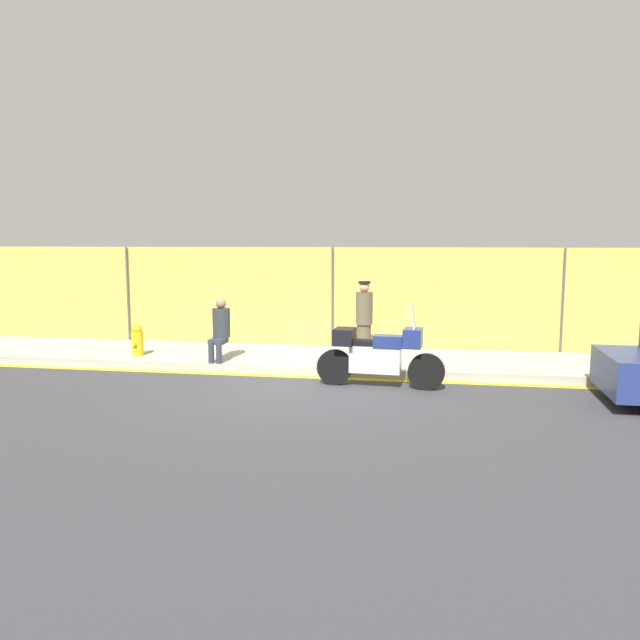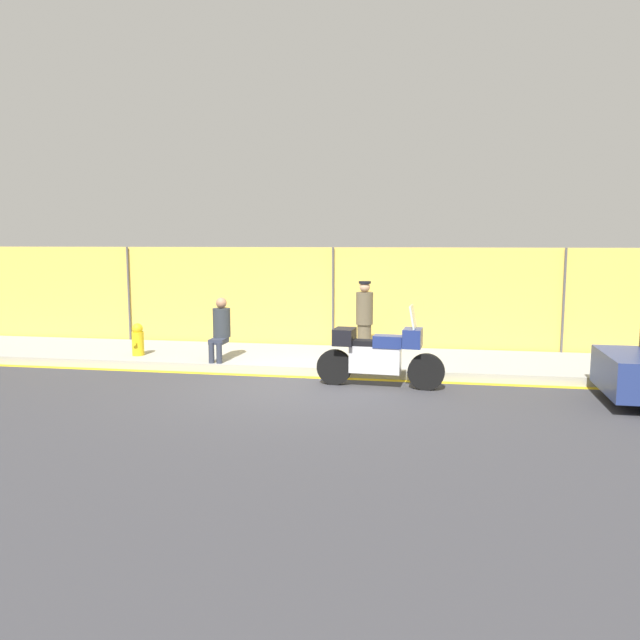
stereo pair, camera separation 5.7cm
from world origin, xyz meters
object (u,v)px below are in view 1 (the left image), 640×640
motorcycle (378,354)px  fire_hydrant (137,340)px  officer_standing (364,318)px  person_seated_on_curb (220,326)px

motorcycle → fire_hydrant: bearing=170.7°
motorcycle → officer_standing: officer_standing is taller
fire_hydrant → officer_standing: bearing=9.3°
person_seated_on_curb → officer_standing: bearing=18.6°
officer_standing → fire_hydrant: (-4.84, -0.79, -0.48)m
motorcycle → fire_hydrant: 5.47m
person_seated_on_curb → fire_hydrant: bearing=174.6°
fire_hydrant → person_seated_on_curb: bearing=-5.4°
officer_standing → person_seated_on_curb: bearing=-161.4°
motorcycle → officer_standing: (-0.48, 2.09, 0.39)m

